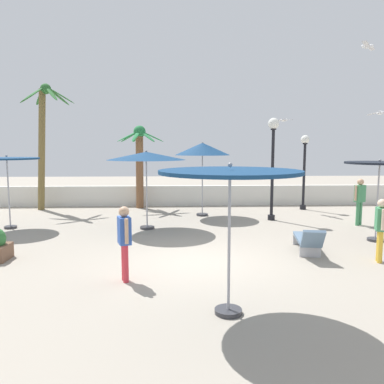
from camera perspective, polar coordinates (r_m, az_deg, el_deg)
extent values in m
plane|color=#9E9384|center=(9.56, 0.82, -10.73)|extent=(56.00, 56.00, 0.00)
cube|color=silver|center=(18.66, -0.77, -0.54)|extent=(25.20, 0.30, 0.98)
cylinder|color=#333338|center=(13.55, -6.76, -5.34)|extent=(0.51, 0.51, 0.08)
cylinder|color=#A5A5AD|center=(13.34, -6.83, -0.29)|extent=(0.05, 0.05, 2.48)
cone|color=navy|center=(13.25, -6.91, 5.43)|extent=(2.74, 2.74, 0.28)
sphere|color=#99999E|center=(13.24, -6.92, 6.13)|extent=(0.08, 0.08, 0.08)
cylinder|color=#333338|center=(13.04, 25.87, -6.47)|extent=(0.48, 0.48, 0.08)
cylinder|color=#A5A5AD|center=(12.84, 26.14, -1.37)|extent=(0.05, 0.05, 2.42)
cylinder|color=black|center=(12.74, 26.42, 3.95)|extent=(2.01, 2.01, 0.06)
sphere|color=#99999E|center=(12.73, 26.44, 4.29)|extent=(0.08, 0.08, 0.08)
cylinder|color=#333338|center=(16.00, 1.55, -3.42)|extent=(0.49, 0.49, 0.08)
cylinder|color=#A5A5AD|center=(15.82, 1.56, 1.06)|extent=(0.05, 0.05, 2.59)
cone|color=navy|center=(15.75, 1.58, 6.50)|extent=(2.30, 2.30, 0.51)
sphere|color=#99999E|center=(15.75, 1.59, 7.43)|extent=(0.08, 0.08, 0.08)
cylinder|color=#333338|center=(6.93, 5.48, -17.43)|extent=(0.48, 0.48, 0.08)
cylinder|color=#A5A5AD|center=(6.53, 5.61, -7.75)|extent=(0.05, 0.05, 2.49)
cylinder|color=navy|center=(6.34, 5.73, 3.03)|extent=(2.40, 2.40, 0.06)
sphere|color=#99999E|center=(6.33, 5.75, 4.11)|extent=(0.08, 0.08, 0.08)
cylinder|color=#333338|center=(15.00, -25.66, -4.79)|extent=(0.43, 0.43, 0.08)
cylinder|color=#A5A5AD|center=(14.82, -25.90, -0.20)|extent=(0.05, 0.05, 2.50)
cylinder|color=navy|center=(14.73, -26.14, 4.54)|extent=(2.16, 2.16, 0.06)
sphere|color=#99999E|center=(14.73, -26.16, 4.91)|extent=(0.08, 0.08, 0.08)
cylinder|color=brown|center=(17.99, -7.89, 3.28)|extent=(0.38, 0.35, 3.59)
sphere|color=#22733C|center=(17.97, -7.90, 9.00)|extent=(0.56, 0.56, 0.56)
ellipsoid|color=#22733C|center=(17.93, -6.01, 8.33)|extent=(1.08, 0.24, 0.55)
ellipsoid|color=#22733C|center=(18.40, -6.70, 8.28)|extent=(0.78, 1.00, 0.55)
ellipsoid|color=#22733C|center=(18.52, -8.40, 8.24)|extent=(0.59, 1.08, 0.55)
ellipsoid|color=#22733C|center=(18.31, -9.37, 8.24)|extent=(1.03, 0.73, 0.55)
ellipsoid|color=#22733C|center=(17.72, -9.61, 8.29)|extent=(1.03, 0.72, 0.55)
ellipsoid|color=#22733C|center=(17.40, -8.45, 8.34)|extent=(0.41, 1.10, 0.55)
ellipsoid|color=#22733C|center=(17.49, -6.77, 8.36)|extent=(0.86, 0.94, 0.55)
cylinder|color=brown|center=(18.57, -21.69, 5.86)|extent=(0.59, 0.29, 5.46)
sphere|color=#2A632B|center=(18.65, -21.19, 14.29)|extent=(0.47, 0.47, 0.47)
ellipsoid|color=#2A632B|center=(18.54, -19.09, 13.57)|extent=(1.17, 0.42, 0.73)
ellipsoid|color=#2A632B|center=(18.98, -19.44, 13.39)|extent=(0.87, 1.03, 0.73)
ellipsoid|color=#2A632B|center=(19.22, -21.83, 13.20)|extent=(0.87, 1.02, 0.73)
ellipsoid|color=#2A632B|center=(18.88, -23.02, 13.27)|extent=(1.16, 0.30, 0.73)
ellipsoid|color=#2A632B|center=(18.17, -22.68, 13.56)|extent=(0.71, 1.11, 0.73)
ellipsoid|color=#2A632B|center=(18.01, -20.40, 13.73)|extent=(0.88, 1.02, 0.73)
cylinder|color=black|center=(15.36, 11.85, -3.77)|extent=(0.28, 0.28, 0.20)
cylinder|color=black|center=(15.14, 12.00, 2.49)|extent=(0.12, 0.12, 3.56)
cylinder|color=black|center=(15.12, 12.17, 9.23)|extent=(0.22, 0.22, 0.06)
sphere|color=white|center=(15.13, 12.19, 10.05)|extent=(0.43, 0.43, 0.43)
cylinder|color=black|center=(18.29, 16.36, -2.21)|extent=(0.28, 0.28, 0.20)
cylinder|color=black|center=(18.12, 16.51, 2.21)|extent=(0.12, 0.12, 3.03)
cylinder|color=black|center=(18.07, 16.67, 7.00)|extent=(0.22, 0.22, 0.06)
sphere|color=white|center=(18.07, 16.69, 7.61)|extent=(0.38, 0.38, 0.38)
cube|color=#B7B7BC|center=(11.75, 16.31, -6.79)|extent=(0.55, 0.13, 0.35)
cube|color=#B7B7BC|center=(10.51, 17.38, -8.44)|extent=(0.55, 0.13, 0.35)
cube|color=slate|center=(11.09, 16.84, -6.69)|extent=(0.78, 1.47, 0.08)
cube|color=slate|center=(10.13, 17.74, -6.77)|extent=(0.62, 0.57, 0.55)
cylinder|color=#D8333F|center=(8.31, -9.95, -10.57)|extent=(0.12, 0.12, 0.83)
cylinder|color=#D8333F|center=(8.46, -10.16, -10.26)|extent=(0.12, 0.12, 0.83)
cube|color=#3359B2|center=(8.21, -10.16, -5.71)|extent=(0.34, 0.42, 0.59)
sphere|color=tan|center=(8.13, -10.22, -2.92)|extent=(0.22, 0.22, 0.22)
cylinder|color=tan|center=(7.97, -9.83, -5.86)|extent=(0.08, 0.08, 0.53)
cylinder|color=tan|center=(8.43, -10.48, -5.17)|extent=(0.08, 0.08, 0.53)
cylinder|color=#3F8C59|center=(15.33, 24.01, -2.96)|extent=(0.12, 0.12, 0.87)
cylinder|color=#3F8C59|center=(15.21, 23.66, -3.02)|extent=(0.12, 0.12, 0.87)
cube|color=#3F8C59|center=(15.17, 23.97, -0.21)|extent=(0.43, 0.38, 0.62)
sphere|color=tan|center=(15.13, 24.05, 1.40)|extent=(0.24, 0.24, 0.24)
cylinder|color=tan|center=(15.36, 24.50, -0.04)|extent=(0.08, 0.08, 0.56)
cylinder|color=tan|center=(14.97, 23.44, -0.15)|extent=(0.08, 0.08, 0.56)
cylinder|color=gold|center=(10.75, 26.33, -7.23)|extent=(0.12, 0.12, 0.81)
cylinder|color=gold|center=(10.60, 26.48, -7.43)|extent=(0.12, 0.12, 0.81)
cube|color=#3F8C59|center=(10.54, 26.60, -3.68)|extent=(0.34, 0.42, 0.57)
sphere|color=beige|center=(10.48, 26.72, -1.54)|extent=(0.22, 0.22, 0.22)
cylinder|color=beige|center=(10.76, 26.39, -3.30)|extent=(0.08, 0.08, 0.52)
cylinder|color=beige|center=(10.30, 26.85, -3.76)|extent=(0.08, 0.08, 0.52)
ellipsoid|color=white|center=(17.74, 26.40, 10.56)|extent=(0.34, 0.24, 0.12)
sphere|color=white|center=(17.88, 26.74, 10.60)|extent=(0.10, 0.10, 0.10)
cube|color=silver|center=(17.92, 25.66, 10.62)|extent=(0.36, 0.58, 0.11)
ellipsoid|color=white|center=(13.74, 25.05, 19.24)|extent=(0.32, 0.30, 0.12)
sphere|color=white|center=(13.79, 24.33, 19.36)|extent=(0.10, 0.10, 0.10)
cube|color=silver|center=(13.50, 24.77, 19.57)|extent=(0.44, 0.47, 0.11)
cube|color=silver|center=(13.98, 25.33, 19.08)|extent=(0.44, 0.47, 0.07)
ellipsoid|color=white|center=(17.82, 13.61, 10.46)|extent=(0.34, 0.24, 0.12)
sphere|color=white|center=(17.93, 14.04, 10.52)|extent=(0.10, 0.10, 0.10)
cube|color=silver|center=(18.04, 13.03, 10.49)|extent=(0.35, 0.57, 0.12)
cube|color=silver|center=(17.60, 14.21, 10.55)|extent=(0.36, 0.58, 0.08)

